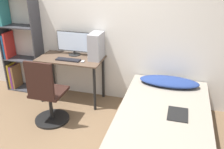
# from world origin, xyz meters

# --- Properties ---
(ground_plane) EXTENTS (14.00, 14.00, 0.00)m
(ground_plane) POSITION_xyz_m (0.00, 0.00, 0.00)
(ground_plane) COLOR brown
(wall_back) EXTENTS (8.00, 0.05, 2.50)m
(wall_back) POSITION_xyz_m (0.00, 1.43, 1.25)
(wall_back) COLOR silver
(wall_back) RESTS_ON ground_plane
(desk) EXTENTS (1.05, 0.54, 0.75)m
(desk) POSITION_xyz_m (-0.37, 1.14, 0.62)
(desk) COLOR brown
(desk) RESTS_ON ground_plane
(bookshelf) EXTENTS (0.68, 0.30, 1.77)m
(bookshelf) POSITION_xyz_m (-1.46, 1.26, 0.84)
(bookshelf) COLOR #38383D
(bookshelf) RESTS_ON ground_plane
(office_chair) EXTENTS (0.51, 0.51, 1.00)m
(office_chair) POSITION_xyz_m (-0.42, 0.41, 0.40)
(office_chair) COLOR black
(office_chair) RESTS_ON ground_plane
(bed) EXTENTS (1.15, 1.95, 0.48)m
(bed) POSITION_xyz_m (1.20, 0.43, 0.24)
(bed) COLOR #4C3D2D
(bed) RESTS_ON ground_plane
(pillow) EXTENTS (0.88, 0.36, 0.11)m
(pillow) POSITION_xyz_m (1.20, 1.15, 0.54)
(pillow) COLOR navy
(pillow) RESTS_ON bed
(magazine) EXTENTS (0.24, 0.32, 0.01)m
(magazine) POSITION_xyz_m (1.37, 0.37, 0.49)
(magazine) COLOR black
(magazine) RESTS_ON bed
(monitor) EXTENTS (0.58, 0.20, 0.39)m
(monitor) POSITION_xyz_m (-0.37, 1.30, 0.96)
(monitor) COLOR black
(monitor) RESTS_ON desk
(keyboard) EXTENTS (0.39, 0.12, 0.02)m
(keyboard) POSITION_xyz_m (-0.36, 1.03, 0.76)
(keyboard) COLOR black
(keyboard) RESTS_ON desk
(pc_tower) EXTENTS (0.18, 0.33, 0.42)m
(pc_tower) POSITION_xyz_m (0.04, 1.23, 0.96)
(pc_tower) COLOR #99999E
(pc_tower) RESTS_ON desk
(mouse) EXTENTS (0.06, 0.09, 0.02)m
(mouse) POSITION_xyz_m (-0.12, 1.03, 0.76)
(mouse) COLOR silver
(mouse) RESTS_ON desk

